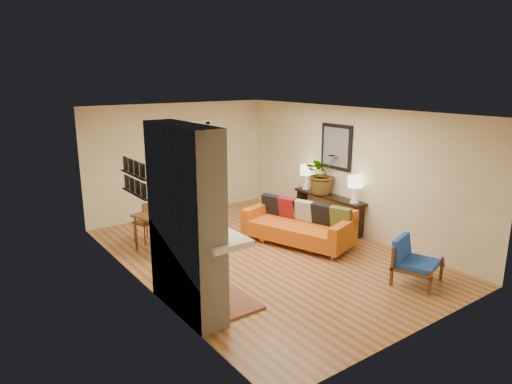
% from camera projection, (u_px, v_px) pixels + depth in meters
% --- Properties ---
extents(room_shell, '(6.50, 6.50, 6.50)m').
position_uv_depth(room_shell, '(215.00, 163.00, 10.49)').
color(room_shell, '#B67A46').
rests_on(room_shell, ground).
extents(fireplace, '(1.09, 1.68, 2.60)m').
position_uv_depth(fireplace, '(188.00, 225.00, 6.15)').
color(fireplace, white).
rests_on(fireplace, ground).
extents(sofa, '(1.52, 2.29, 0.83)m').
position_uv_depth(sofa, '(300.00, 224.00, 8.93)').
color(sofa, silver).
rests_on(sofa, ground).
extents(ottoman, '(0.87, 0.87, 0.35)m').
position_uv_depth(ottoman, '(272.00, 227.00, 9.27)').
color(ottoman, silver).
rests_on(ottoman, ground).
extents(blue_chair, '(0.86, 0.85, 0.72)m').
position_uv_depth(blue_chair, '(412.00, 258.00, 7.22)').
color(blue_chair, brown).
rests_on(blue_chair, ground).
extents(dining_table, '(0.97, 1.61, 0.85)m').
position_uv_depth(dining_table, '(163.00, 221.00, 8.50)').
color(dining_table, brown).
rests_on(dining_table, ground).
extents(console_table, '(0.34, 1.85, 0.72)m').
position_uv_depth(console_table, '(329.00, 202.00, 9.74)').
color(console_table, black).
rests_on(console_table, ground).
extents(lamp_near, '(0.30, 0.30, 0.54)m').
position_uv_depth(lamp_near, '(355.00, 186.00, 9.06)').
color(lamp_near, white).
rests_on(lamp_near, console_table).
extents(lamp_far, '(0.30, 0.30, 0.54)m').
position_uv_depth(lamp_far, '(307.00, 174.00, 10.18)').
color(lamp_far, white).
rests_on(lamp_far, console_table).
extents(houseplant, '(0.88, 0.79, 0.90)m').
position_uv_depth(houseplant, '(323.00, 173.00, 9.74)').
color(houseplant, '#1E5919').
rests_on(houseplant, console_table).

